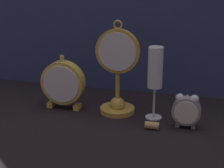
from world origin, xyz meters
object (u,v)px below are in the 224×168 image
at_px(pocket_watch_on_stand, 117,77).
at_px(alarm_clock_twin_bell, 186,110).
at_px(mantel_clock_silver, 63,83).
at_px(champagne_flute, 155,72).
at_px(wine_cork, 152,125).

bearing_deg(pocket_watch_on_stand, alarm_clock_twin_bell, -16.39).
bearing_deg(mantel_clock_silver, champagne_flute, -0.64).
relative_size(alarm_clock_twin_bell, champagne_flute, 0.46).
xyz_separation_m(champagne_flute, wine_cork, (0.01, -0.08, -0.14)).
relative_size(champagne_flute, wine_cork, 5.57).
bearing_deg(pocket_watch_on_stand, mantel_clock_silver, -176.16).
bearing_deg(wine_cork, alarm_clock_twin_bell, 17.61).
xyz_separation_m(mantel_clock_silver, wine_cork, (0.32, -0.09, -0.08)).
bearing_deg(alarm_clock_twin_bell, wine_cork, -162.39).
height_order(alarm_clock_twin_bell, mantel_clock_silver, mantel_clock_silver).
height_order(pocket_watch_on_stand, alarm_clock_twin_bell, pocket_watch_on_stand).
xyz_separation_m(pocket_watch_on_stand, wine_cork, (0.13, -0.10, -0.11)).
bearing_deg(alarm_clock_twin_bell, mantel_clock_silver, 172.46).
bearing_deg(wine_cork, champagne_flute, 95.72).
bearing_deg(alarm_clock_twin_bell, pocket_watch_on_stand, 163.61).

